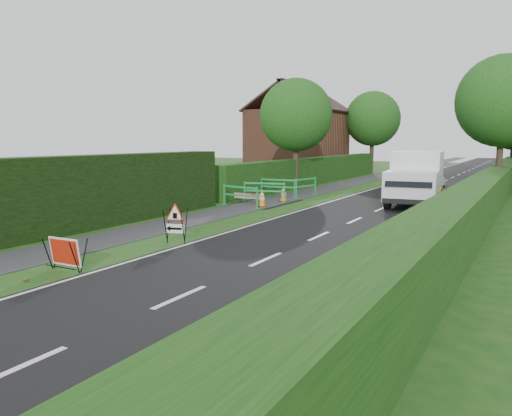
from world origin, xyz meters
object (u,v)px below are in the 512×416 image
at_px(red_rect_sign, 65,252).
at_px(works_van, 416,177).
at_px(hatchback_car, 431,176).
at_px(triangle_sign, 174,220).

distance_m(red_rect_sign, works_van, 16.56).
height_order(red_rect_sign, works_van, works_van).
relative_size(works_van, hatchback_car, 1.62).
xyz_separation_m(triangle_sign, hatchback_car, (2.91, 23.61, -0.11)).
bearing_deg(hatchback_car, triangle_sign, -117.56).
relative_size(red_rect_sign, hatchback_car, 0.27).
bearing_deg(hatchback_car, red_rect_sign, -117.12).
bearing_deg(triangle_sign, works_van, 54.27).
height_order(triangle_sign, works_van, works_van).
bearing_deg(works_van, triangle_sign, -115.40).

